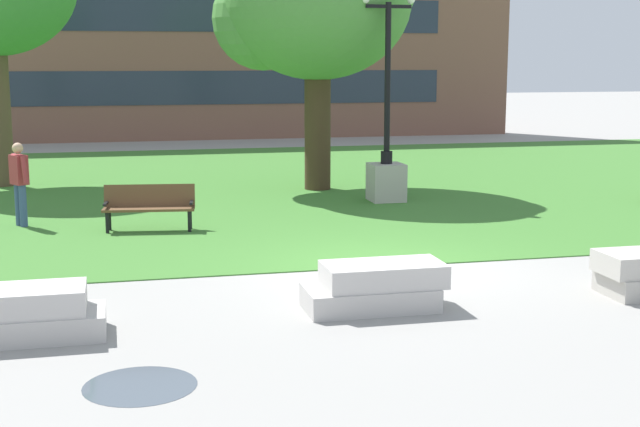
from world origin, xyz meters
The scene contains 10 objects.
ground_plane centered at (0.00, 0.00, 0.00)m, with size 140.00×140.00×0.00m, color gray.
grass_lawn centered at (0.00, 10.00, 0.01)m, with size 40.00×20.00×0.02m, color #3D752D.
concrete_block_center centered at (-5.38, -2.60, 0.31)m, with size 1.88×0.90×0.64m.
concrete_block_left centered at (-0.79, -2.33, 0.31)m, with size 1.92×0.90×0.64m.
puddle centered at (-4.06, -4.58, 0.00)m, with size 1.20×1.20×0.01m, color #47515B.
park_bench_near_right centered at (-3.56, 4.11, 0.54)m, with size 1.85×0.77×0.90m.
lamp_post_right centered at (2.16, 6.57, 1.05)m, with size 1.32×0.80×5.08m.
tree_near_left centered at (0.94, 8.90, 4.81)m, with size 5.05×4.81×6.92m.
person_bystander_near_lawn centered at (-6.10, 5.16, 0.98)m, with size 0.45×0.76×1.71m.
building_facade_distant centered at (-0.21, 24.50, 4.95)m, with size 27.13×1.03×9.91m.
Camera 1 is at (-4.27, -13.71, 3.41)m, focal length 50.00 mm.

